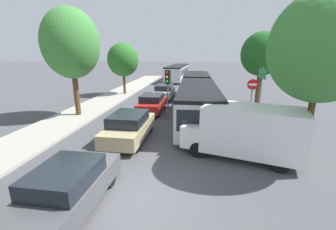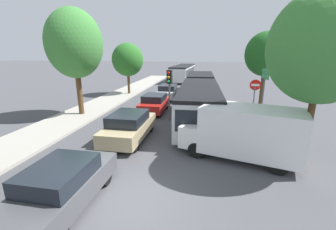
{
  "view_description": "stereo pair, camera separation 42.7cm",
  "coord_description": "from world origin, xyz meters",
  "px_view_note": "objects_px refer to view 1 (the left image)",
  "views": [
    {
      "loc": [
        1.9,
        -5.95,
        4.56
      ],
      "look_at": [
        0.2,
        5.79,
        1.2
      ],
      "focal_mm": 24.0,
      "sensor_mm": 36.0,
      "label": 1
    },
    {
      "loc": [
        2.32,
        -5.89,
        4.56
      ],
      "look_at": [
        0.2,
        5.79,
        1.2
      ],
      "focal_mm": 24.0,
      "sensor_mm": 36.0,
      "label": 2
    }
  ],
  "objects_px": {
    "queued_car_graphite": "(68,187)",
    "tree_right_mid": "(262,55)",
    "articulated_bus": "(197,92)",
    "white_van": "(246,131)",
    "tree_left_far": "(123,60)",
    "tree_left_mid": "(72,46)",
    "traffic_light": "(168,84)",
    "no_entry_sign": "(252,93)",
    "tree_right_near": "(322,47)",
    "queued_car_silver": "(164,92)",
    "direction_sign_post": "(261,82)",
    "city_bus_rear": "(178,72)",
    "queued_car_red": "(152,103)",
    "queued_car_tan": "(129,127)"
  },
  "relations": [
    {
      "from": "tree_right_mid",
      "to": "tree_left_mid",
      "type": "bearing_deg",
      "value": -160.26
    },
    {
      "from": "tree_left_far",
      "to": "articulated_bus",
      "type": "bearing_deg",
      "value": -33.93
    },
    {
      "from": "queued_car_graphite",
      "to": "queued_car_red",
      "type": "height_order",
      "value": "queued_car_graphite"
    },
    {
      "from": "queued_car_graphite",
      "to": "traffic_light",
      "type": "height_order",
      "value": "traffic_light"
    },
    {
      "from": "articulated_bus",
      "to": "tree_right_mid",
      "type": "height_order",
      "value": "tree_right_mid"
    },
    {
      "from": "white_van",
      "to": "tree_right_near",
      "type": "xyz_separation_m",
      "value": [
        2.36,
        -0.28,
        3.47
      ]
    },
    {
      "from": "queued_car_tan",
      "to": "traffic_light",
      "type": "distance_m",
      "value": 4.56
    },
    {
      "from": "traffic_light",
      "to": "tree_left_far",
      "type": "distance_m",
      "value": 10.51
    },
    {
      "from": "white_van",
      "to": "traffic_light",
      "type": "relative_size",
      "value": 1.57
    },
    {
      "from": "tree_right_near",
      "to": "tree_right_mid",
      "type": "xyz_separation_m",
      "value": [
        0.42,
        10.12,
        -0.43
      ]
    },
    {
      "from": "white_van",
      "to": "tree_right_mid",
      "type": "height_order",
      "value": "tree_right_mid"
    },
    {
      "from": "queued_car_silver",
      "to": "direction_sign_post",
      "type": "height_order",
      "value": "direction_sign_post"
    },
    {
      "from": "queued_car_silver",
      "to": "queued_car_tan",
      "type": "bearing_deg",
      "value": -179.93
    },
    {
      "from": "white_van",
      "to": "direction_sign_post",
      "type": "bearing_deg",
      "value": -92.68
    },
    {
      "from": "tree_right_mid",
      "to": "city_bus_rear",
      "type": "bearing_deg",
      "value": 116.04
    },
    {
      "from": "queued_car_red",
      "to": "tree_right_near",
      "type": "relative_size",
      "value": 0.59
    },
    {
      "from": "tree_left_mid",
      "to": "tree_left_far",
      "type": "xyz_separation_m",
      "value": [
        0.5,
        8.66,
        -1.23
      ]
    },
    {
      "from": "city_bus_rear",
      "to": "tree_right_near",
      "type": "relative_size",
      "value": 1.66
    },
    {
      "from": "articulated_bus",
      "to": "queued_car_silver",
      "type": "height_order",
      "value": "articulated_bus"
    },
    {
      "from": "articulated_bus",
      "to": "tree_right_near",
      "type": "relative_size",
      "value": 2.42
    },
    {
      "from": "articulated_bus",
      "to": "no_entry_sign",
      "type": "relative_size",
      "value": 5.81
    },
    {
      "from": "city_bus_rear",
      "to": "queued_car_silver",
      "type": "xyz_separation_m",
      "value": [
        0.24,
        -15.12,
        -0.69
      ]
    },
    {
      "from": "traffic_light",
      "to": "tree_left_mid",
      "type": "bearing_deg",
      "value": -75.96
    },
    {
      "from": "direction_sign_post",
      "to": "white_van",
      "type": "bearing_deg",
      "value": 68.74
    },
    {
      "from": "queued_car_graphite",
      "to": "tree_left_far",
      "type": "height_order",
      "value": "tree_left_far"
    },
    {
      "from": "white_van",
      "to": "no_entry_sign",
      "type": "distance_m",
      "value": 5.98
    },
    {
      "from": "white_van",
      "to": "city_bus_rear",
      "type": "bearing_deg",
      "value": -62.72
    },
    {
      "from": "city_bus_rear",
      "to": "no_entry_sign",
      "type": "xyz_separation_m",
      "value": [
        7.19,
        -21.64,
        0.48
      ]
    },
    {
      "from": "no_entry_sign",
      "to": "articulated_bus",
      "type": "bearing_deg",
      "value": -125.29
    },
    {
      "from": "queued_car_graphite",
      "to": "tree_right_mid",
      "type": "relative_size",
      "value": 0.66
    },
    {
      "from": "articulated_bus",
      "to": "traffic_light",
      "type": "height_order",
      "value": "traffic_light"
    },
    {
      "from": "tree_right_mid",
      "to": "queued_car_graphite",
      "type": "bearing_deg",
      "value": -121.11
    },
    {
      "from": "articulated_bus",
      "to": "tree_left_mid",
      "type": "bearing_deg",
      "value": -70.22
    },
    {
      "from": "queued_car_graphite",
      "to": "white_van",
      "type": "bearing_deg",
      "value": -52.6
    },
    {
      "from": "tree_left_mid",
      "to": "tree_left_far",
      "type": "relative_size",
      "value": 1.36
    },
    {
      "from": "white_van",
      "to": "tree_left_mid",
      "type": "height_order",
      "value": "tree_left_mid"
    },
    {
      "from": "tree_left_mid",
      "to": "tree_right_mid",
      "type": "distance_m",
      "value": 14.3
    },
    {
      "from": "white_van",
      "to": "tree_right_mid",
      "type": "bearing_deg",
      "value": -90.46
    },
    {
      "from": "tree_left_far",
      "to": "tree_right_near",
      "type": "bearing_deg",
      "value": -48.08
    },
    {
      "from": "tree_right_near",
      "to": "tree_left_far",
      "type": "bearing_deg",
      "value": 131.92
    },
    {
      "from": "queued_car_tan",
      "to": "queued_car_red",
      "type": "relative_size",
      "value": 1.08
    },
    {
      "from": "queued_car_red",
      "to": "traffic_light",
      "type": "bearing_deg",
      "value": -141.72
    },
    {
      "from": "tree_right_mid",
      "to": "no_entry_sign",
      "type": "bearing_deg",
      "value": -109.06
    },
    {
      "from": "articulated_bus",
      "to": "white_van",
      "type": "xyz_separation_m",
      "value": [
        2.29,
        -8.38,
        -0.16
      ]
    },
    {
      "from": "city_bus_rear",
      "to": "direction_sign_post",
      "type": "distance_m",
      "value": 22.6
    },
    {
      "from": "no_entry_sign",
      "to": "tree_left_far",
      "type": "height_order",
      "value": "tree_left_far"
    },
    {
      "from": "queued_car_graphite",
      "to": "traffic_light",
      "type": "distance_m",
      "value": 9.74
    },
    {
      "from": "city_bus_rear",
      "to": "queued_car_graphite",
      "type": "xyz_separation_m",
      "value": [
        0.04,
        -31.75,
        -0.68
      ]
    },
    {
      "from": "city_bus_rear",
      "to": "direction_sign_post",
      "type": "bearing_deg",
      "value": -157.07
    },
    {
      "from": "queued_car_tan",
      "to": "city_bus_rear",
      "type": "bearing_deg",
      "value": 0.85
    }
  ]
}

